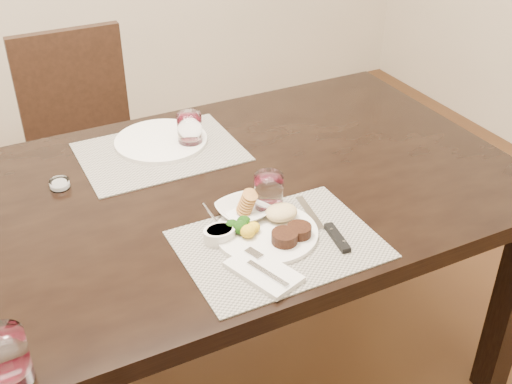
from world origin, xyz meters
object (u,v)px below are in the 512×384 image
chair_far (85,137)px  wine_glass_near (269,194)px  steak_knife (330,231)px  cracker_bowl (244,210)px  dinner_plate (271,229)px  far_plate (161,141)px

chair_far → wine_glass_near: chair_far is taller
chair_far → steak_knife: chair_far is taller
steak_knife → wine_glass_near: (-0.09, 0.16, 0.04)m
cracker_bowl → chair_far: bearing=98.4°
dinner_plate → steak_knife: 0.14m
dinner_plate → cracker_bowl: 0.10m
steak_knife → wine_glass_near: wine_glass_near is taller
chair_far → dinner_plate: size_ratio=3.60×
wine_glass_near → far_plate: (-0.12, 0.46, -0.04)m
wine_glass_near → dinner_plate: bearing=-114.4°
steak_knife → cracker_bowl: cracker_bowl is taller
steak_knife → far_plate: size_ratio=0.93×
wine_glass_near → far_plate: size_ratio=0.36×
cracker_bowl → far_plate: bearing=96.5°
steak_knife → far_plate: bearing=117.1°
wine_glass_near → steak_knife: bearing=-61.8°
chair_far → far_plate: bearing=-80.2°
dinner_plate → steak_knife: size_ratio=0.96×
dinner_plate → wine_glass_near: wine_glass_near is taller
dinner_plate → steak_knife: (0.13, -0.06, -0.01)m
dinner_plate → cracker_bowl: bearing=111.1°
far_plate → dinner_plate: bearing=-82.0°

